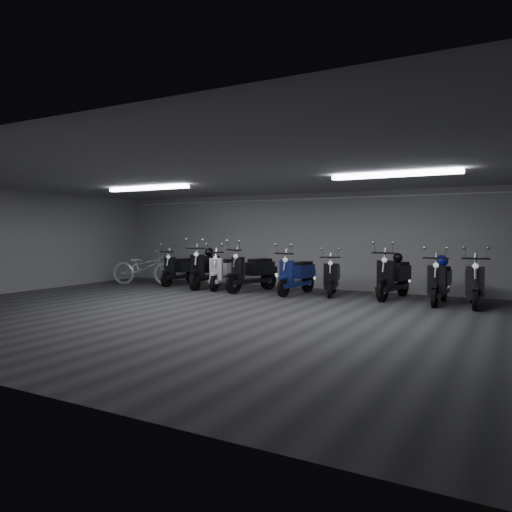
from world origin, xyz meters
The scene contains 20 objects.
floor centered at (0.00, 0.00, -0.01)m, with size 14.00×10.00×0.01m, color #323234.
ceiling centered at (0.00, 0.00, 2.80)m, with size 14.00×10.00×0.01m, color gray.
back_wall centered at (0.00, 5.00, 1.40)m, with size 14.00×0.01×2.80m, color #9A9A9D.
left_wall centered at (-7.00, 0.00, 1.40)m, with size 0.01×10.00×2.80m, color #9A9A9D.
fluor_strip_left centered at (-3.00, 1.00, 2.74)m, with size 2.40×0.18×0.08m, color white.
fluor_strip_right centered at (3.00, 1.00, 2.74)m, with size 2.40×0.18×0.08m, color white.
conduit centered at (0.00, 4.92, 2.62)m, with size 0.05×0.05×13.60m, color white.
scooter_0 centered at (-4.14, 3.72, 0.66)m, with size 0.59×1.77×1.31m, color black, non-canonical shape.
scooter_1 centered at (-3.02, 3.47, 0.75)m, with size 0.67×2.01×1.49m, color black, non-canonical shape.
scooter_2 centered at (-2.44, 3.51, 0.68)m, with size 0.61×1.82×1.36m, color silver, non-canonical shape.
scooter_3 centered at (-1.42, 3.40, 0.73)m, with size 0.65×1.96×1.46m, color black, non-canonical shape.
scooter_4 centered at (-0.08, 3.45, 0.69)m, with size 0.62×1.85×1.38m, color navy, non-canonical shape.
scooter_5 centered at (0.80, 3.75, 0.64)m, with size 0.57×1.71×1.28m, color black, non-canonical shape.
scooter_7 centered at (2.37, 3.82, 0.72)m, with size 0.65×1.94×1.45m, color black, non-canonical shape.
scooter_8 centered at (3.49, 3.50, 0.68)m, with size 0.61×1.82×1.35m, color black, non-canonical shape.
scooter_9 centered at (4.22, 3.49, 0.69)m, with size 0.61×1.84×1.37m, color black, non-canonical shape.
bicycle centered at (-5.23, 3.33, 0.67)m, with size 0.73×2.07×1.34m, color white.
helmet_0 centered at (2.41, 4.09, 1.02)m, with size 0.24×0.24×0.24m, color black.
helmet_1 centered at (-3.06, 3.75, 1.05)m, with size 0.26×0.26×0.26m, color black.
helmet_2 centered at (3.50, 3.75, 0.98)m, with size 0.28×0.28×0.28m, color navy.
Camera 1 is at (5.08, -8.21, 1.69)m, focal length 33.83 mm.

